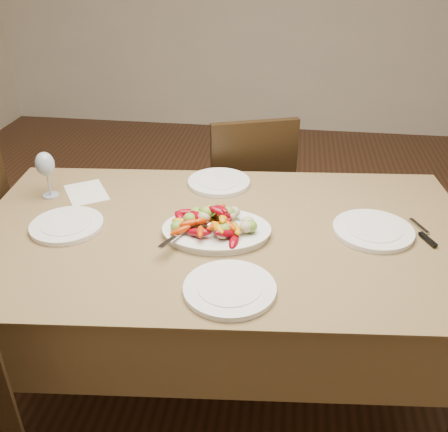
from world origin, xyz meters
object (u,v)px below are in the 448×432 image
Objects in this scene: chair_far at (244,194)px; plate_far at (219,182)px; dining_table at (224,311)px; plate_left at (67,225)px; serving_platter at (217,232)px; wine_glass at (47,173)px; plate_near at (230,289)px; plate_right at (373,231)px.

plate_far is (-0.06, -0.47, 0.29)m from chair_far.
dining_table is 0.70m from plate_left.
serving_platter reaches higher than dining_table.
dining_table is 0.90m from wine_glass.
serving_platter is 0.76m from wine_glass.
plate_far is 0.94× the size of plate_near.
serving_platter is 1.42× the size of plate_left.
serving_platter is at bearing -170.63° from plate_right.
plate_right is at bearing 40.94° from plate_near.
plate_near is (0.07, -0.35, 0.39)m from dining_table.
plate_near is 0.97m from wine_glass.
plate_near is at bearing -79.00° from plate_far.
wine_glass is at bearing 147.37° from plate_near.
plate_right is 0.62m from plate_near.
chair_far reaches higher than plate_right.
plate_left is 0.99× the size of plate_far.
serving_platter reaches higher than plate_left.
plate_near is at bearing -32.63° from wine_glass.
serving_platter is at bearing 105.65° from plate_near.
plate_far is at bearing 62.41° from chair_far.
dining_table is at bearing 5.80° from plate_left.
serving_platter is at bearing -126.40° from dining_table.
plate_right reaches higher than dining_table.
dining_table is at bearing 100.76° from plate_near.
wine_glass is at bearing 166.94° from dining_table.
chair_far is (-0.01, 0.84, 0.10)m from dining_table.
plate_near is at bearing -74.35° from serving_platter.
wine_glass reaches higher than chair_far.
wine_glass reaches higher than plate_far.
serving_platter is 1.84× the size of wine_glass.
chair_far is at bearing 90.75° from dining_table.
plate_far is (-0.61, 0.32, 0.00)m from plate_right.
plate_left and plate_right have the same top height.
serving_platter is at bearing 2.87° from plate_left.
serving_platter is 0.41m from plate_far.
plate_left is at bearing -173.84° from plate_right.
chair_far is 1.00m from plate_right.
wine_glass is (-0.73, -0.67, 0.39)m from chair_far.
plate_right is (1.11, 0.12, 0.00)m from plate_left.
chair_far is at bearing 42.34° from wine_glass.
wine_glass is at bearing 22.56° from chair_far.
plate_far is at bearing 16.93° from wine_glass.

